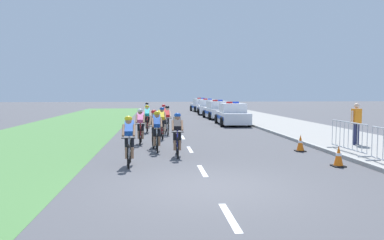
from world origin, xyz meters
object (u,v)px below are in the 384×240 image
object	(u,v)px
police_car_furthest	(201,106)
police_car_third	(208,108)
cyclist_eighth	(147,118)
traffic_cone_near	(300,143)
cyclist_fourth	(155,128)
cyclist_sixth	(162,122)
cyclist_lead	(129,140)
cyclist_tenth	(147,113)
crowd_barrier_middle	(348,137)
cyclist_seventh	(167,120)
cyclist_second	(177,134)
cyclist_fifth	(140,126)
cyclist_third	(157,130)
traffic_cone_mid	(339,156)
police_car_nearest	(232,115)
cyclist_ninth	(163,117)
police_car_second	(217,111)
spectator_closest	(356,121)

from	to	relation	value
police_car_furthest	police_car_third	bearing A→B (deg)	-90.03
cyclist_eighth	police_car_third	distance (m)	17.70
traffic_cone_near	cyclist_fourth	bearing A→B (deg)	162.59
cyclist_fourth	police_car_furthest	size ratio (longest dim) A/B	0.38
cyclist_sixth	traffic_cone_near	distance (m)	6.86
cyclist_lead	cyclist_tenth	world-z (taller)	same
crowd_barrier_middle	cyclist_eighth	bearing A→B (deg)	130.92
cyclist_seventh	police_car_third	world-z (taller)	police_car_third
cyclist_seventh	cyclist_second	bearing A→B (deg)	-88.52
cyclist_fifth	cyclist_eighth	size ratio (longest dim) A/B	1.00
cyclist_sixth	cyclist_seventh	world-z (taller)	same
cyclist_second	cyclist_third	distance (m)	1.39
cyclist_fifth	cyclist_sixth	distance (m)	1.96
police_car_third	crowd_barrier_middle	bearing A→B (deg)	-86.40
traffic_cone_mid	crowd_barrier_middle	bearing A→B (deg)	55.68
cyclist_second	police_car_nearest	distance (m)	13.04
cyclist_lead	traffic_cone_mid	world-z (taller)	cyclist_lead
crowd_barrier_middle	cyclist_seventh	bearing A→B (deg)	130.56
cyclist_ninth	police_car_second	bearing A→B (deg)	63.70
cyclist_seventh	police_car_nearest	distance (m)	7.13
cyclist_seventh	police_car_furthest	distance (m)	24.23
cyclist_lead	police_car_nearest	bearing A→B (deg)	66.53
police_car_second	crowd_barrier_middle	world-z (taller)	police_car_second
cyclist_tenth	traffic_cone_mid	bearing A→B (deg)	-68.59
cyclist_third	police_car_furthest	bearing A→B (deg)	80.08
police_car_furthest	traffic_cone_mid	xyz separation A→B (m)	(0.27, -32.94, -0.37)
cyclist_seventh	police_car_furthest	xyz separation A→B (m)	(4.61, 23.79, -0.11)
spectator_closest	cyclist_eighth	bearing A→B (deg)	142.27
cyclist_sixth	cyclist_ninth	distance (m)	3.84
cyclist_ninth	police_car_third	bearing A→B (deg)	73.23
cyclist_seventh	traffic_cone_near	world-z (taller)	cyclist_seventh
cyclist_sixth	police_car_nearest	size ratio (longest dim) A/B	0.39
cyclist_fifth	police_car_furthest	bearing A→B (deg)	77.89
cyclist_sixth	police_car_furthest	world-z (taller)	police_car_furthest
cyclist_seventh	cyclist_ninth	size ratio (longest dim) A/B	1.00
cyclist_lead	police_car_second	distance (m)	20.96
police_car_furthest	police_car_second	bearing A→B (deg)	-90.00
cyclist_lead	cyclist_tenth	xyz separation A→B (m)	(0.17, 14.71, 0.00)
cyclist_fifth	police_car_second	xyz separation A→B (m)	(5.84, 15.19, -0.11)
police_car_nearest	police_car_second	bearing A→B (deg)	89.99
cyclist_third	cyclist_ninth	bearing A→B (deg)	87.16
cyclist_third	traffic_cone_mid	distance (m)	6.48
cyclist_second	cyclist_seventh	world-z (taller)	same
cyclist_tenth	cyclist_ninth	bearing A→B (deg)	-76.05
cyclist_fourth	crowd_barrier_middle	world-z (taller)	cyclist_fourth
cyclist_sixth	cyclist_tenth	xyz separation A→B (m)	(-0.91, 8.09, 0.00)
cyclist_fourth	cyclist_seventh	distance (m)	4.57
traffic_cone_mid	cyclist_eighth	bearing A→B (deg)	120.00
cyclist_second	police_car_furthest	bearing A→B (deg)	81.75
cyclist_fourth	cyclist_sixth	size ratio (longest dim) A/B	1.00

